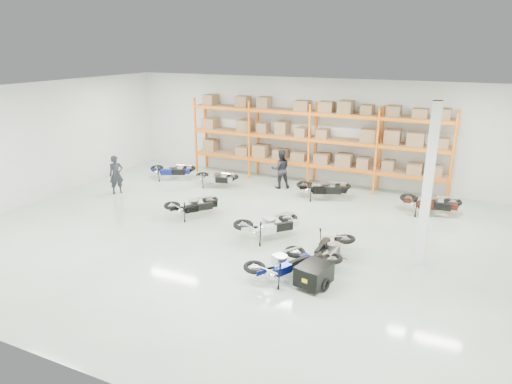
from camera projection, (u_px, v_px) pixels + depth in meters
The scene contains 14 objects.
room at pixel (246, 168), 13.88m from camera, with size 18.00×18.00×18.00m.
pallet_rack at pixel (313, 133), 19.44m from camera, with size 11.28×0.98×3.62m.
structural_column at pixel (428, 185), 12.22m from camera, with size 0.25×0.25×4.50m, color white.
moto_blue_centre at pixel (281, 259), 11.88m from camera, with size 0.76×1.72×1.05m, color #070D4A, non-canonical shape.
moto_silver_left at pixel (269, 221), 14.31m from camera, with size 0.83×1.88×1.15m, color silver, non-canonical shape.
moto_black_far_left at pixel (193, 202), 16.15m from camera, with size 0.76×1.72×1.05m, color black, non-canonical shape.
moto_touring_right at pixel (332, 244), 12.76m from camera, with size 0.76×1.70×1.04m, color black, non-canonical shape.
trailer at pixel (314, 274), 11.43m from camera, with size 0.87×1.50×0.61m.
moto_back_a at pixel (172, 167), 20.59m from camera, with size 0.79×1.78×1.09m, color navy, non-canonical shape.
moto_back_b at pixel (216, 175), 19.53m from camera, with size 0.72×1.63×0.99m, color #A1A6AA, non-canonical shape.
moto_back_c at pixel (324, 185), 17.99m from camera, with size 0.82×1.85×1.13m, color black, non-canonical shape.
moto_back_d at pixel (431, 199), 16.32m from camera, with size 0.81×1.83×1.12m, color #3C130C, non-canonical shape.
person_left at pixel (116, 175), 18.56m from camera, with size 0.57×0.38×1.58m, color black.
person_back at pixel (281, 169), 19.23m from camera, with size 0.81×0.63×1.66m, color black.
Camera 1 is at (5.96, -12.03, 5.87)m, focal length 32.00 mm.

